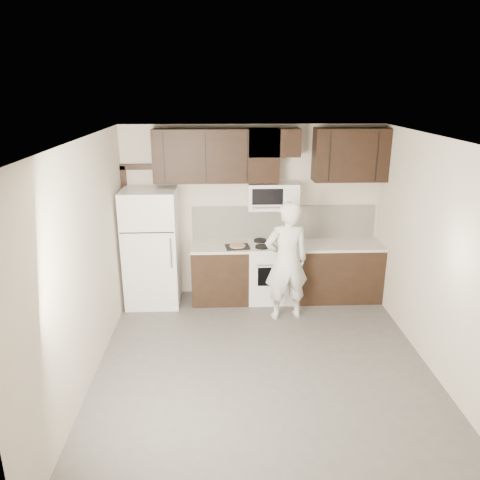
{
  "coord_description": "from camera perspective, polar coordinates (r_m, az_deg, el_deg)",
  "views": [
    {
      "loc": [
        -0.48,
        -4.86,
        3.23
      ],
      "look_at": [
        -0.25,
        0.9,
        1.33
      ],
      "focal_mm": 35.0,
      "sensor_mm": 36.0,
      "label": 1
    }
  ],
  "objects": [
    {
      "name": "counter_run",
      "position": [
        7.43,
        6.25,
        -3.82
      ],
      "size": [
        2.95,
        0.64,
        0.91
      ],
      "color": "black",
      "rests_on": "floor"
    },
    {
      "name": "stove",
      "position": [
        7.39,
        3.92,
        -3.84
      ],
      "size": [
        0.76,
        0.66,
        0.94
      ],
      "color": "white",
      "rests_on": "floor"
    },
    {
      "name": "refrigerator",
      "position": [
        7.22,
        -10.71,
        -0.92
      ],
      "size": [
        0.8,
        0.76,
        1.8
      ],
      "color": "white",
      "rests_on": "floor"
    },
    {
      "name": "saucepan",
      "position": [
        7.37,
        5.29,
        0.38
      ],
      "size": [
        0.31,
        0.18,
        0.17
      ],
      "color": "silver",
      "rests_on": "stove"
    },
    {
      "name": "upper_cabinets",
      "position": [
        7.04,
        3.37,
        10.45
      ],
      "size": [
        3.48,
        0.35,
        0.78
      ],
      "color": "black",
      "rests_on": "back_wall"
    },
    {
      "name": "ceiling",
      "position": [
        4.92,
        3.38,
        11.99
      ],
      "size": [
        4.5,
        4.5,
        0.0
      ],
      "primitive_type": "plane",
      "rotation": [
        3.14,
        0.0,
        0.0
      ],
      "color": "white",
      "rests_on": "back_wall"
    },
    {
      "name": "person",
      "position": [
        6.66,
        5.69,
        -2.57
      ],
      "size": [
        0.7,
        0.52,
        1.75
      ],
      "primitive_type": "imported",
      "rotation": [
        0.0,
        0.0,
        3.31
      ],
      "color": "white",
      "rests_on": "floor"
    },
    {
      "name": "baking_tray",
      "position": [
        7.07,
        -0.32,
        -0.84
      ],
      "size": [
        0.38,
        0.3,
        0.02
      ],
      "primitive_type": "cube",
      "rotation": [
        0.0,
        0.0,
        0.11
      ],
      "color": "black",
      "rests_on": "counter_run"
    },
    {
      "name": "back_wall",
      "position": [
        7.37,
        1.49,
        3.45
      ],
      "size": [
        4.0,
        0.0,
        4.0
      ],
      "primitive_type": "plane",
      "rotation": [
        1.57,
        0.0,
        0.0
      ],
      "color": "#BFB4A2",
      "rests_on": "ground"
    },
    {
      "name": "pizza",
      "position": [
        7.07,
        -0.32,
        -0.71
      ],
      "size": [
        0.26,
        0.26,
        0.02
      ],
      "primitive_type": "cylinder",
      "rotation": [
        0.0,
        0.0,
        0.11
      ],
      "color": "#CCB188",
      "rests_on": "baking_tray"
    },
    {
      "name": "floor",
      "position": [
        5.86,
        2.88,
        -15.26
      ],
      "size": [
        4.5,
        4.5,
        0.0
      ],
      "primitive_type": "plane",
      "color": "#4E4B49",
      "rests_on": "ground"
    },
    {
      "name": "door_trim",
      "position": [
        7.49,
        -13.33,
        2.37
      ],
      "size": [
        0.5,
        0.08,
        2.12
      ],
      "color": "black",
      "rests_on": "floor"
    },
    {
      "name": "backsplash",
      "position": [
        7.46,
        5.33,
        2.18
      ],
      "size": [
        2.9,
        0.02,
        0.54
      ],
      "primitive_type": "cube",
      "color": "silver",
      "rests_on": "counter_run"
    },
    {
      "name": "microwave",
      "position": [
        7.14,
        4.03,
        5.4
      ],
      "size": [
        0.76,
        0.42,
        0.4
      ],
      "color": "white",
      "rests_on": "upper_cabinets"
    }
  ]
}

